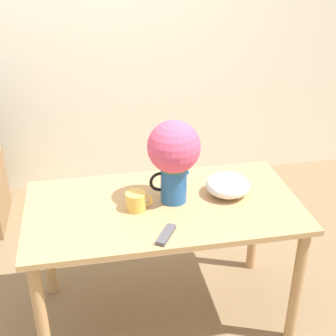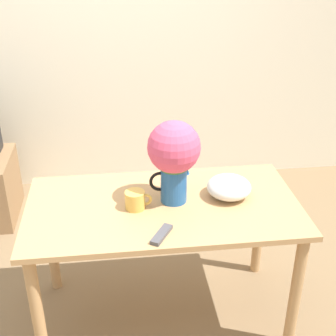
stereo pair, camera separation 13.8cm
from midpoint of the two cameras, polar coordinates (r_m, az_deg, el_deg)
ground_plane at (r=2.91m, az=-7.03°, el=-16.72°), size 12.00×12.00×0.00m
wall_back at (r=3.79m, az=-10.22°, el=16.11°), size 8.00×0.05×2.60m
table at (r=2.46m, az=-2.14°, el=-6.62°), size 1.40×0.74×0.75m
flower_vase at (r=2.31m, az=-0.99°, el=1.70°), size 0.27×0.27×0.44m
coffee_mug at (r=2.35m, az=-5.53°, el=-4.08°), size 0.14×0.10×0.09m
white_bowl at (r=2.48m, az=5.72°, el=-2.11°), size 0.23×0.23×0.11m
remote_control at (r=2.17m, az=-2.07°, el=-8.16°), size 0.12×0.16×0.02m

